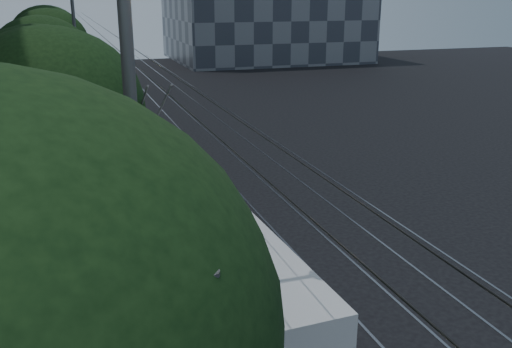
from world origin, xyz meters
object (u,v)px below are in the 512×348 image
object	(u,v)px
trolleybus	(179,252)
car_white_d	(102,89)
streetlamp_near	(160,152)
pickup_silver	(124,154)
streetlamp_far	(81,23)
car_white_c	(105,98)
car_white_a	(120,127)
car_white_b	(128,122)

from	to	relation	value
trolleybus	car_white_d	world-z (taller)	trolleybus
streetlamp_near	car_white_d	bearing A→B (deg)	87.78
trolleybus	car_white_d	distance (m)	32.98
pickup_silver	car_white_d	bearing A→B (deg)	86.06
trolleybus	streetlamp_near	size ratio (longest dim) A/B	1.40
streetlamp_near	streetlamp_far	world-z (taller)	streetlamp_far
car_white_c	streetlamp_near	distance (m)	34.08
pickup_silver	car_white_d	size ratio (longest dim) A/B	1.24
trolleybus	pickup_silver	distance (m)	13.09
pickup_silver	streetlamp_far	xyz separation A→B (m)	(-0.99, 10.02, 5.42)
car_white_a	pickup_silver	bearing A→B (deg)	-81.92
pickup_silver	trolleybus	bearing A→B (deg)	-92.81
car_white_b	streetlamp_near	world-z (taller)	streetlamp_near
car_white_d	streetlamp_near	world-z (taller)	streetlamp_near
car_white_b	streetlamp_near	xyz separation A→B (m)	(-1.98, -24.36, 4.68)
trolleybus	car_white_d	xyz separation A→B (m)	(0.46, 32.97, -0.93)
car_white_a	streetlamp_near	world-z (taller)	streetlamp_near
car_white_a	streetlamp_near	bearing A→B (deg)	-81.40
pickup_silver	streetlamp_far	world-z (taller)	streetlamp_far
car_white_d	streetlamp_near	bearing A→B (deg)	-114.38
trolleybus	streetlamp_far	bearing A→B (deg)	89.88
car_white_a	car_white_c	bearing A→B (deg)	102.07
car_white_b	pickup_silver	bearing A→B (deg)	-109.42
car_white_d	streetlamp_near	size ratio (longest dim) A/B	0.51
car_white_c	car_white_d	size ratio (longest dim) A/B	0.82
car_white_d	streetlamp_far	distance (m)	11.37
trolleybus	car_white_d	bearing A→B (deg)	86.69
car_white_b	car_white_d	size ratio (longest dim) A/B	1.17
trolleybus	car_white_b	xyz separation A→B (m)	(0.99, 20.15, -0.94)
pickup_silver	streetlamp_near	xyz separation A→B (m)	(-1.01, -17.27, 4.67)
pickup_silver	car_white_b	size ratio (longest dim) A/B	1.06
trolleybus	car_white_c	xyz separation A→B (m)	(0.44, 29.49, -1.09)
car_white_a	streetlamp_near	size ratio (longest dim) A/B	0.50
trolleybus	car_white_c	world-z (taller)	trolleybus
trolleybus	pickup_silver	size ratio (longest dim) A/B	2.20
trolleybus	pickup_silver	bearing A→B (deg)	87.37
trolleybus	car_white_c	distance (m)	29.51
car_white_a	streetlamp_far	size ratio (longest dim) A/B	0.44
streetlamp_near	trolleybus	bearing A→B (deg)	76.84
car_white_c	car_white_d	bearing A→B (deg)	93.22
pickup_silver	streetlamp_far	bearing A→B (deg)	92.95
car_white_b	car_white_d	world-z (taller)	car_white_d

